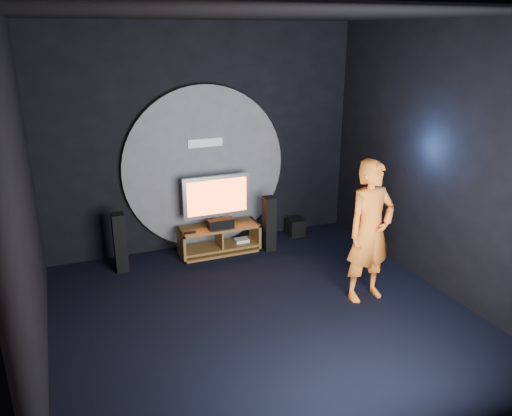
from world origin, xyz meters
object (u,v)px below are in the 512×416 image
(subwoofer, at_px, (296,227))
(player, at_px, (370,231))
(tv, at_px, (217,198))
(tower_speaker_left, at_px, (120,243))
(tower_speaker_right, at_px, (269,224))
(media_console, at_px, (220,241))

(subwoofer, bearing_deg, player, -92.07)
(tv, relative_size, tower_speaker_left, 1.21)
(tower_speaker_right, bearing_deg, tv, 161.66)
(player, bearing_deg, media_console, 118.22)
(media_console, relative_size, tower_speaker_left, 1.42)
(media_console, xyz_separation_m, player, (1.36, -2.08, 0.74))
(tv, xyz_separation_m, subwoofer, (1.44, 0.12, -0.74))
(tv, relative_size, subwoofer, 3.65)
(player, bearing_deg, tower_speaker_right, 102.28)
(subwoofer, bearing_deg, tower_speaker_right, -150.57)
(media_console, height_order, tower_speaker_right, tower_speaker_right)
(player, bearing_deg, tower_speaker_left, 140.49)
(tower_speaker_left, relative_size, subwoofer, 3.03)
(media_console, bearing_deg, player, -56.90)
(subwoofer, height_order, player, player)
(tower_speaker_left, bearing_deg, media_console, 2.96)
(tv, xyz_separation_m, tower_speaker_right, (0.78, -0.26, -0.44))
(tower_speaker_right, bearing_deg, media_console, 166.08)
(tv, bearing_deg, media_console, -83.53)
(tower_speaker_left, bearing_deg, subwoofer, 5.05)
(media_console, height_order, player, player)
(media_console, xyz_separation_m, tv, (-0.01, 0.07, 0.70))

